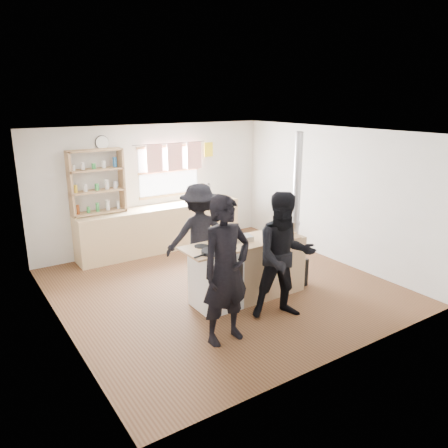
% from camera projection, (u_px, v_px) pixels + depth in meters
% --- Properties ---
extents(ground, '(5.00, 5.00, 0.01)m').
position_uv_depth(ground, '(221.00, 287.00, 7.19)').
color(ground, brown).
rests_on(ground, ground).
extents(back_counter, '(3.40, 0.55, 0.90)m').
position_uv_depth(back_counter, '(161.00, 228.00, 8.84)').
color(back_counter, '#D9B883').
rests_on(back_counter, ground).
extents(shelving_unit, '(1.00, 0.28, 1.20)m').
position_uv_depth(shelving_unit, '(97.00, 182.00, 8.01)').
color(shelving_unit, tan).
rests_on(shelving_unit, back_counter).
extents(thermos, '(0.10, 0.10, 0.33)m').
position_uv_depth(thermos, '(208.00, 192.00, 9.26)').
color(thermos, silver).
rests_on(thermos, back_counter).
extents(cooking_island, '(1.97, 0.64, 0.93)m').
position_uv_depth(cooking_island, '(248.00, 269.00, 6.69)').
color(cooking_island, white).
rests_on(cooking_island, ground).
extents(skillet_greens, '(0.35, 0.35, 0.05)m').
position_uv_depth(skillet_greens, '(212.00, 252.00, 6.00)').
color(skillet_greens, black).
rests_on(skillet_greens, cooking_island).
extents(roast_tray, '(0.36, 0.30, 0.07)m').
position_uv_depth(roast_tray, '(241.00, 238.00, 6.54)').
color(roast_tray, silver).
rests_on(roast_tray, cooking_island).
extents(stockpot_stove, '(0.20, 0.20, 0.17)m').
position_uv_depth(stockpot_stove, '(216.00, 237.00, 6.46)').
color(stockpot_stove, '#B8B8BB').
rests_on(stockpot_stove, cooking_island).
extents(stockpot_counter, '(0.27, 0.27, 0.20)m').
position_uv_depth(stockpot_counter, '(276.00, 229.00, 6.79)').
color(stockpot_counter, '#B5B5B7').
rests_on(stockpot_counter, cooking_island).
extents(bread_board, '(0.31, 0.25, 0.12)m').
position_uv_depth(bread_board, '(286.00, 231.00, 6.84)').
color(bread_board, tan).
rests_on(bread_board, cooking_island).
extents(flue_heater, '(0.35, 0.35, 2.50)m').
position_uv_depth(flue_heater, '(294.00, 247.00, 7.10)').
color(flue_heater, black).
rests_on(flue_heater, ground).
extents(person_near_left, '(0.72, 0.50, 1.90)m').
position_uv_depth(person_near_left, '(226.00, 270.00, 5.37)').
color(person_near_left, black).
rests_on(person_near_left, ground).
extents(person_near_right, '(1.07, 0.97, 1.80)m').
position_uv_depth(person_near_right, '(284.00, 256.00, 5.99)').
color(person_near_right, black).
rests_on(person_near_right, ground).
extents(person_far, '(1.20, 0.85, 1.69)m').
position_uv_depth(person_far, '(199.00, 235.00, 7.09)').
color(person_far, black).
rests_on(person_far, ground).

